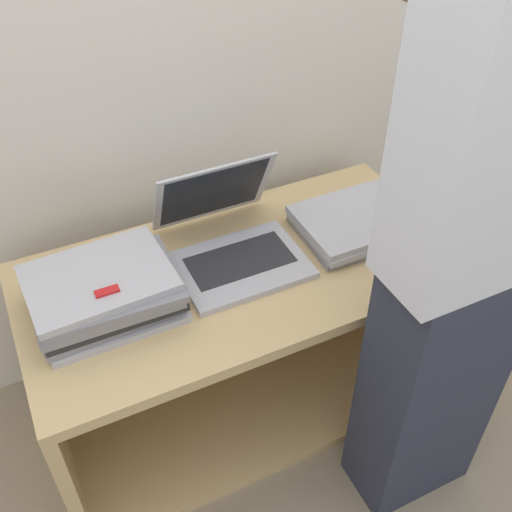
{
  "coord_description": "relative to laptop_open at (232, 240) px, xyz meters",
  "views": [
    {
      "loc": [
        -0.52,
        -0.86,
        1.76
      ],
      "look_at": [
        0.0,
        0.23,
        0.72
      ],
      "focal_mm": 42.0,
      "sensor_mm": 36.0,
      "label": 1
    }
  ],
  "objects": [
    {
      "name": "cart",
      "position": [
        0.0,
        -0.0,
        -0.35
      ],
      "size": [
        1.28,
        0.64,
        0.6
      ],
      "color": "tan",
      "rests_on": "ground_plane"
    },
    {
      "name": "ground_plane",
      "position": [
        0.0,
        -0.39,
        -0.66
      ],
      "size": [
        12.0,
        12.0,
        0.0
      ],
      "primitive_type": "plane",
      "color": "gray"
    },
    {
      "name": "laptop_open",
      "position": [
        0.0,
        0.0,
        0.0
      ],
      "size": [
        0.37,
        0.4,
        0.26
      ],
      "color": "#B7B7BC",
      "rests_on": "cart"
    },
    {
      "name": "wall_back",
      "position": [
        0.0,
        0.36,
        0.54
      ],
      "size": [
        8.0,
        0.05,
        2.4
      ],
      "color": "silver",
      "rests_on": "ground_plane"
    },
    {
      "name": "inventory_tag",
      "position": [
        -0.4,
        -0.13,
        0.08
      ],
      "size": [
        0.06,
        0.02,
        0.01
      ],
      "color": "red",
      "rests_on": "laptop_stack_left"
    },
    {
      "name": "person",
      "position": [
        0.33,
        -0.55,
        0.26
      ],
      "size": [
        0.4,
        0.54,
        1.8
      ],
      "color": "#2D3342",
      "rests_on": "ground_plane"
    },
    {
      "name": "laptop_stack_right",
      "position": [
        0.4,
        -0.06,
        -0.02
      ],
      "size": [
        0.38,
        0.29,
        0.06
      ],
      "color": "gray",
      "rests_on": "cart"
    },
    {
      "name": "laptop_stack_left",
      "position": [
        -0.39,
        -0.07,
        0.01
      ],
      "size": [
        0.39,
        0.3,
        0.13
      ],
      "color": "#B7B7BC",
      "rests_on": "cart"
    }
  ]
}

